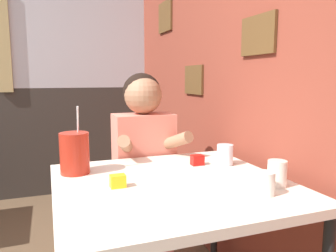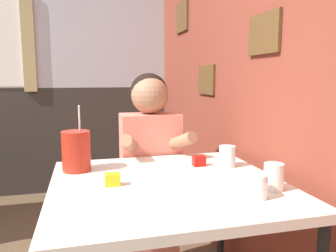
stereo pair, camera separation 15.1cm
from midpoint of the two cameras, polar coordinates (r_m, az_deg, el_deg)
brick_wall_right at (r=2.44m, az=9.19°, el=11.85°), size 0.08×4.55×2.70m
back_wall at (r=3.58m, az=-23.53°, el=10.23°), size 5.94×0.09×2.70m
main_table at (r=1.40m, az=3.04°, el=-12.39°), size 0.94×0.91×0.77m
person_seated at (r=1.95m, az=-0.86°, el=-7.64°), size 0.42×0.41×1.23m
cocktail_pitcher at (r=1.55m, az=-13.03°, el=-4.29°), size 0.13×0.13×0.31m
glass_near_pitcher at (r=1.63m, az=12.92°, el=-5.18°), size 0.08×0.08×0.10m
glass_center at (r=1.25m, az=18.76°, el=-9.99°), size 0.07×0.07×0.09m
glass_far_side at (r=1.35m, az=21.05°, el=-8.29°), size 0.08×0.08×0.10m
condiment_ketchup at (r=1.62m, az=8.10°, el=-6.06°), size 0.06×0.04×0.05m
condiment_mustard at (r=1.33m, az=-6.44°, el=-9.28°), size 0.06×0.04×0.05m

